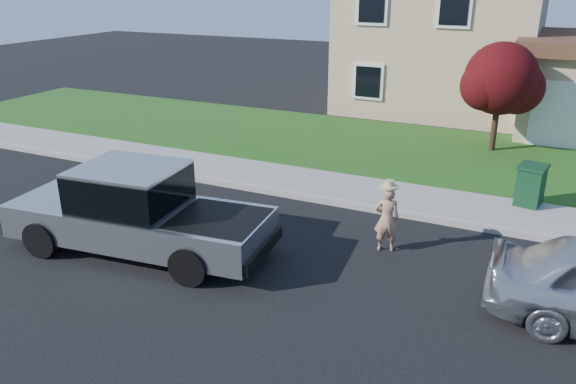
% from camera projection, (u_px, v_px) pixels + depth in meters
% --- Properties ---
extents(ground, '(80.00, 80.00, 0.00)m').
position_uv_depth(ground, '(290.00, 250.00, 12.54)').
color(ground, black).
rests_on(ground, ground).
extents(curb, '(40.00, 0.20, 0.12)m').
position_uv_depth(curb, '(372.00, 209.00, 14.57)').
color(curb, gray).
rests_on(curb, ground).
extents(sidewalk, '(40.00, 2.00, 0.15)m').
position_uv_depth(sidewalk, '(383.00, 195.00, 15.49)').
color(sidewalk, gray).
rests_on(sidewalk, ground).
extents(lawn, '(40.00, 7.00, 0.10)m').
position_uv_depth(lawn, '(420.00, 152.00, 19.30)').
color(lawn, '#1C4714').
rests_on(lawn, ground).
extents(house, '(14.00, 11.30, 6.85)m').
position_uv_depth(house, '(474.00, 38.00, 24.71)').
color(house, tan).
rests_on(house, ground).
extents(pickup_truck, '(6.11, 2.60, 1.95)m').
position_uv_depth(pickup_truck, '(138.00, 213.00, 12.20)').
color(pickup_truck, black).
rests_on(pickup_truck, ground).
extents(woman, '(0.63, 0.50, 1.65)m').
position_uv_depth(woman, '(387.00, 218.00, 12.27)').
color(woman, tan).
rests_on(woman, ground).
extents(ornamental_tree, '(2.66, 2.40, 3.65)m').
position_uv_depth(ornamental_tree, '(502.00, 82.00, 18.54)').
color(ornamental_tree, black).
rests_on(ornamental_tree, lawn).
extents(trash_bin, '(0.78, 0.86, 1.07)m').
position_uv_depth(trash_bin, '(531.00, 185.00, 14.45)').
color(trash_bin, '#0E341A').
rests_on(trash_bin, sidewalk).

